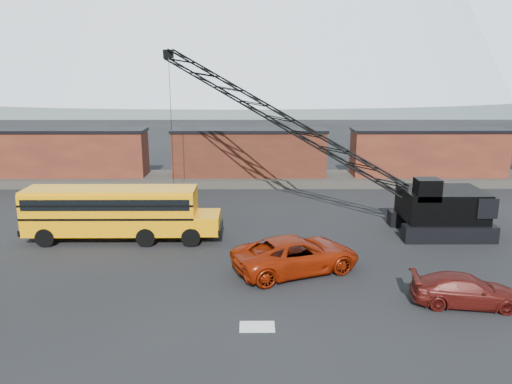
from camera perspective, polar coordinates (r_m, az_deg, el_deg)
ground at (r=24.15m, az=-1.15°, el=-10.56°), size 160.00×160.00×0.00m
gravel_berm at (r=45.04m, az=-0.76°, el=1.50°), size 120.00×5.00×0.70m
boxcar_west_near at (r=47.49m, az=-20.52°, el=4.23°), size 13.70×3.10×4.17m
boxcar_mid at (r=44.58m, az=-0.77°, el=4.53°), size 13.70×3.10×4.17m
boxcar_east_near at (r=47.25m, az=19.08°, el=4.30°), size 13.70×3.10×4.17m
snow_patch at (r=20.57m, az=0.13°, el=-15.14°), size 1.40×0.90×0.02m
school_bus at (r=30.71m, az=-15.55°, el=-2.13°), size 11.65×2.65×3.19m
red_pickup at (r=25.43m, az=4.65°, el=-7.12°), size 7.13×5.20×1.80m
maroon_suv at (r=23.82m, az=22.84°, el=-10.30°), size 4.83×2.45×1.34m
crawler_crane at (r=33.24m, az=3.45°, el=7.99°), size 20.85×9.29×11.53m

